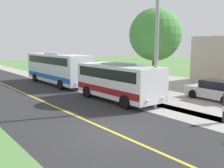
{
  "coord_description": "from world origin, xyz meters",
  "views": [
    {
      "loc": [
        7.12,
        9.14,
        4.11
      ],
      "look_at": [
        -3.5,
        -4.63,
        1.4
      ],
      "focal_mm": 41.25,
      "sensor_mm": 36.0,
      "label": 1
    }
  ],
  "objects_px": {
    "transit_bus_rear": "(57,67)",
    "tree_curbside": "(155,35)",
    "street_light_pole": "(155,39)",
    "shuttle_bus_front": "(118,80)",
    "parked_car_near": "(217,91)"
  },
  "relations": [
    {
      "from": "transit_bus_rear",
      "to": "parked_car_near",
      "type": "distance_m",
      "value": 15.45
    },
    {
      "from": "shuttle_bus_front",
      "to": "street_light_pole",
      "type": "bearing_deg",
      "value": 95.57
    },
    {
      "from": "transit_bus_rear",
      "to": "street_light_pole",
      "type": "height_order",
      "value": "street_light_pole"
    },
    {
      "from": "street_light_pole",
      "to": "parked_car_near",
      "type": "bearing_deg",
      "value": 169.16
    },
    {
      "from": "parked_car_near",
      "to": "tree_curbside",
      "type": "xyz_separation_m",
      "value": [
        3.04,
        -3.43,
        4.1
      ]
    },
    {
      "from": "shuttle_bus_front",
      "to": "tree_curbside",
      "type": "bearing_deg",
      "value": 162.49
    },
    {
      "from": "transit_bus_rear",
      "to": "tree_curbside",
      "type": "distance_m",
      "value": 11.58
    },
    {
      "from": "shuttle_bus_front",
      "to": "street_light_pole",
      "type": "height_order",
      "value": "street_light_pole"
    },
    {
      "from": "street_light_pole",
      "to": "transit_bus_rear",
      "type": "bearing_deg",
      "value": -88.49
    },
    {
      "from": "parked_car_near",
      "to": "tree_curbside",
      "type": "height_order",
      "value": "tree_curbside"
    },
    {
      "from": "transit_bus_rear",
      "to": "street_light_pole",
      "type": "xyz_separation_m",
      "value": [
        -0.35,
        13.17,
        2.66
      ]
    },
    {
      "from": "parked_car_near",
      "to": "shuttle_bus_front",
      "type": "bearing_deg",
      "value": -36.37
    },
    {
      "from": "transit_bus_rear",
      "to": "tree_curbside",
      "type": "relative_size",
      "value": 1.5
    },
    {
      "from": "shuttle_bus_front",
      "to": "parked_car_near",
      "type": "height_order",
      "value": "shuttle_bus_front"
    },
    {
      "from": "shuttle_bus_front",
      "to": "tree_curbside",
      "type": "height_order",
      "value": "tree_curbside"
    }
  ]
}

